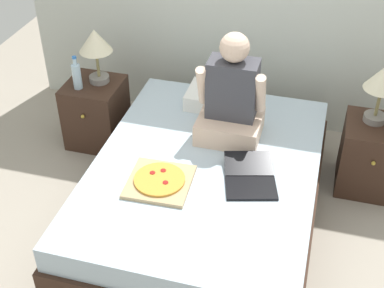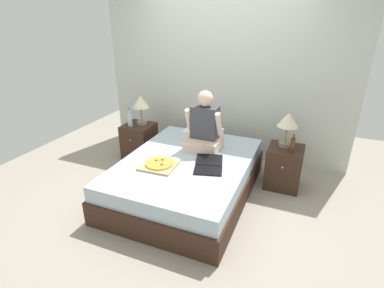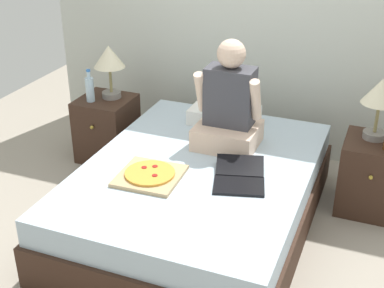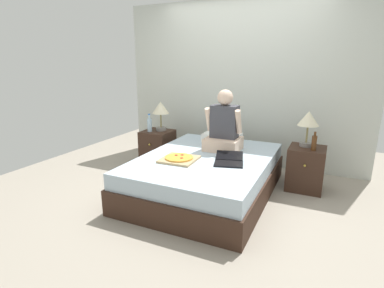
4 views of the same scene
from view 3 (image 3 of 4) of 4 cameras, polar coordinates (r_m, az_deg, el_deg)
The scene contains 12 objects.
ground_plane at distance 3.88m, azimuth 0.64°, elevation -8.44°, with size 5.85×5.85×0.00m, color #9E9384.
wall_back at distance 4.61m, azimuth 7.15°, elevation 14.14°, with size 3.85×0.12×2.50m, color silver.
bed at distance 3.75m, azimuth 0.66°, elevation -5.51°, with size 1.52×2.05×0.48m.
nightstand_left at distance 4.69m, azimuth -9.05°, elevation 1.66°, with size 0.44×0.47×0.55m.
lamp_on_left_nightstand at distance 4.49m, azimuth -8.83°, elevation 8.82°, with size 0.26×0.26×0.45m.
water_bottle at distance 4.51m, azimuth -10.85°, elevation 5.83°, with size 0.07×0.07×0.28m.
nightstand_right at distance 4.12m, azimuth 18.59°, elevation -3.20°, with size 0.44×0.47×0.55m.
lamp_on_right_nightstand at distance 3.92m, azimuth 19.48°, elevation 4.89°, with size 0.26×0.26×0.45m.
pillow at distance 4.26m, azimuth 3.48°, elevation 3.11°, with size 0.52×0.34×0.12m, color white.
person_seated at distance 3.81m, azimuth 3.96°, elevation 3.86°, with size 0.47×0.40×0.78m.
laptop at distance 3.45m, azimuth 5.06°, elevation -3.73°, with size 0.42×0.48×0.07m.
pizza_box at distance 3.49m, azimuth -4.52°, elevation -3.32°, with size 0.42×0.42×0.04m.
Camera 3 is at (1.13, -2.97, 2.23)m, focal length 50.00 mm.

